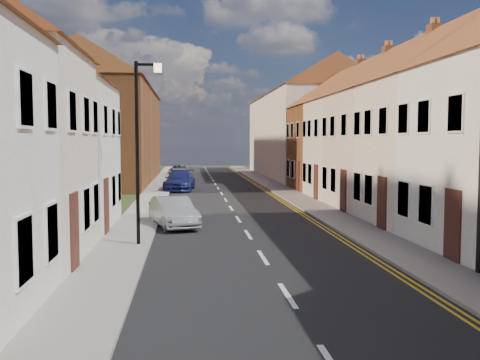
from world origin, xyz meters
TOP-DOWN VIEW (x-y plane):
  - road at (0.00, 30.00)m, footprint 7.00×90.00m
  - pavement_left at (-4.40, 30.00)m, footprint 1.80×90.00m
  - pavement_right at (4.40, 30.00)m, footprint 1.80×90.00m
  - cottage_r_cream_mid at (9.30, 23.50)m, footprint 8.30×5.20m
  - cottage_r_pink at (9.30, 28.90)m, footprint 8.30×6.00m
  - cottage_r_white_far at (9.30, 34.30)m, footprint 8.30×5.20m
  - cottage_r_cream_far at (9.30, 39.70)m, footprint 8.30×6.00m
  - cottage_l_pink at (-9.30, 23.85)m, footprint 8.30×6.30m
  - block_right_far at (9.30, 55.00)m, footprint 8.30×24.20m
  - block_left_far at (-9.30, 50.00)m, footprint 8.30×24.20m
  - lamppost at (-3.81, 20.00)m, footprint 0.88×0.15m
  - car_mid at (-2.86, 24.19)m, footprint 2.29×3.99m
  - car_far at (-2.84, 40.71)m, footprint 2.41×5.05m
  - car_distant at (-3.20, 58.66)m, footprint 2.15×4.11m

SIDE VIEW (x-z plane):
  - road at x=0.00m, z-range 0.00..0.02m
  - pavement_left at x=-4.40m, z-range 0.00..0.12m
  - pavement_right at x=4.40m, z-range 0.00..0.12m
  - car_distant at x=-3.20m, z-range 0.00..1.10m
  - car_mid at x=-2.86m, z-range 0.00..1.24m
  - car_far at x=-2.84m, z-range 0.00..1.42m
  - lamppost at x=-3.81m, z-range 0.54..6.54m
  - cottage_l_pink at x=-9.30m, z-range -0.03..8.77m
  - cottage_r_pink at x=9.30m, z-range -0.03..8.97m
  - cottage_r_cream_far at x=9.30m, z-range -0.03..8.97m
  - cottage_r_cream_mid at x=9.30m, z-range -0.02..8.98m
  - cottage_r_white_far at x=9.30m, z-range -0.02..8.98m
  - block_right_far at x=9.30m, z-range 0.04..10.54m
  - block_left_far at x=-9.30m, z-range 0.04..10.54m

